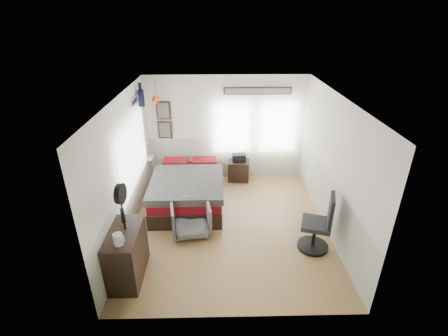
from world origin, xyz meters
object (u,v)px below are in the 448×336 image
(armchair, at_px, (191,217))
(task_chair, at_px, (319,228))
(dresser, at_px, (127,254))
(nightstand, at_px, (239,170))
(bed, at_px, (188,190))

(armchair, xyz_separation_m, task_chair, (2.41, -0.55, 0.12))
(task_chair, bearing_deg, armchair, -175.68)
(dresser, height_order, nightstand, dresser)
(task_chair, bearing_deg, nightstand, 132.16)
(armchair, bearing_deg, bed, 87.48)
(dresser, relative_size, armchair, 1.28)
(bed, xyz_separation_m, nightstand, (1.24, 1.12, -0.08))
(bed, bearing_deg, dresser, -109.90)
(bed, height_order, nightstand, bed)
(dresser, xyz_separation_m, nightstand, (2.06, 3.42, -0.18))
(nightstand, bearing_deg, bed, -132.12)
(nightstand, bearing_deg, armchair, -110.35)
(bed, bearing_deg, task_chair, -33.59)
(bed, relative_size, armchair, 2.83)
(dresser, relative_size, task_chair, 0.86)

